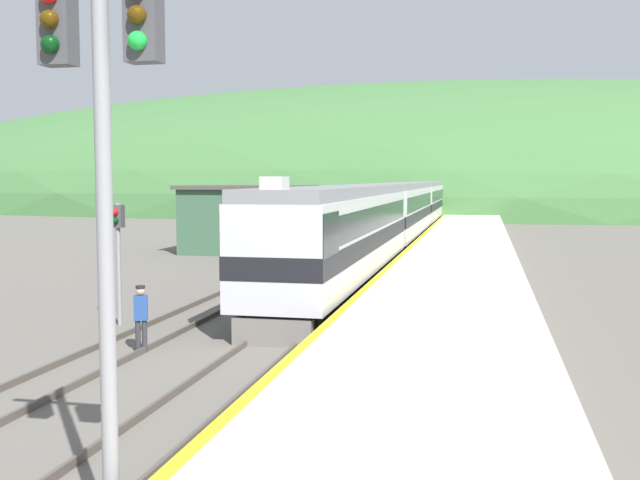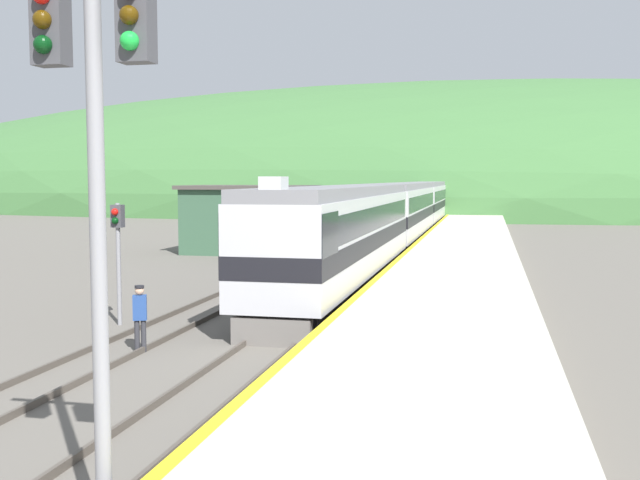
# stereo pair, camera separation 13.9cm
# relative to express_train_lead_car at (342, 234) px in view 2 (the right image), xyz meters

# --- Properties ---
(track_main) EXTENTS (1.52, 180.00, 0.16)m
(track_main) POSITION_rel_express_train_lead_car_xyz_m (0.00, 42.30, -2.28)
(track_main) COLOR #4C443D
(track_main) RESTS_ON ground
(track_siding) EXTENTS (1.51, 180.00, 0.16)m
(track_siding) POSITION_rel_express_train_lead_car_xyz_m (-3.83, 42.30, -2.28)
(track_siding) COLOR #4C443D
(track_siding) RESTS_ON ground
(platform) EXTENTS (5.64, 140.00, 0.90)m
(platform) POSITION_rel_express_train_lead_car_xyz_m (4.46, 22.30, -1.91)
(platform) COLOR #BCB5A5
(platform) RESTS_ON ground
(distant_hills) EXTENTS (237.01, 106.66, 40.62)m
(distant_hills) POSITION_rel_express_train_lead_car_xyz_m (0.00, 101.48, -2.36)
(distant_hills) COLOR #3D6B38
(distant_hills) RESTS_ON ground
(station_shed) EXTENTS (8.01, 5.09, 4.21)m
(station_shed) POSITION_rel_express_train_lead_car_xyz_m (-8.64, 14.45, -0.24)
(station_shed) COLOR #385B42
(station_shed) RESTS_ON ground
(express_train_lead_car) EXTENTS (2.94, 21.16, 4.68)m
(express_train_lead_car) POSITION_rel_express_train_lead_car_xyz_m (0.00, 0.00, 0.00)
(express_train_lead_car) COLOR black
(express_train_lead_car) RESTS_ON ground
(carriage_second) EXTENTS (2.93, 19.95, 4.32)m
(carriage_second) POSITION_rel_express_train_lead_car_xyz_m (0.00, 21.67, -0.01)
(carriage_second) COLOR black
(carriage_second) RESTS_ON ground
(carriage_third) EXTENTS (2.93, 19.95, 4.32)m
(carriage_third) POSITION_rel_express_train_lead_car_xyz_m (0.00, 42.50, -0.01)
(carriage_third) COLOR black
(carriage_third) RESTS_ON ground
(carriage_fourth) EXTENTS (2.93, 19.95, 4.32)m
(carriage_fourth) POSITION_rel_express_train_lead_car_xyz_m (0.00, 63.32, -0.01)
(carriage_fourth) COLOR black
(carriage_fourth) RESTS_ON ground
(siding_train) EXTENTS (2.90, 35.76, 3.73)m
(siding_train) POSITION_rel_express_train_lead_car_xyz_m (-3.83, 27.95, -0.44)
(siding_train) COLOR black
(siding_train) RESTS_ON ground
(signal_mast_main) EXTENTS (2.20, 0.42, 7.97)m
(signal_mast_main) POSITION_rel_express_train_lead_car_xyz_m (1.22, -21.64, 2.88)
(signal_mast_main) COLOR gray
(signal_mast_main) RESTS_ON ground
(signal_post_siding) EXTENTS (0.36, 0.42, 3.86)m
(signal_post_siding) POSITION_rel_express_train_lead_car_xyz_m (-5.52, -8.38, 0.41)
(signal_post_siding) COLOR gray
(signal_post_siding) RESTS_ON ground
(track_worker) EXTENTS (0.42, 0.34, 1.80)m
(track_worker) POSITION_rel_express_train_lead_car_xyz_m (-3.20, -11.64, -1.33)
(track_worker) COLOR #2D2D33
(track_worker) RESTS_ON ground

